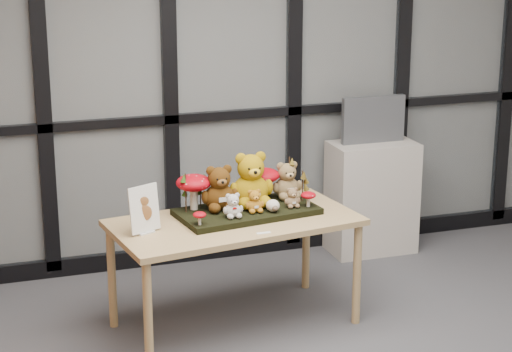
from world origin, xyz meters
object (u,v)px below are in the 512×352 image
object	(u,v)px
bear_pooh_yellow	(251,176)
bear_tan_back	(287,178)
bear_beige_small	(292,196)
plush_cream_hedgehog	(273,205)
sign_holder	(144,212)
diorama_tray	(247,212)
mushroom_back_left	(194,190)
display_table	(235,230)
monitor	(373,119)
bear_brown_medium	(219,185)
bear_small_yellow	(254,200)
mushroom_front_left	(200,218)
bear_white_bow	(233,204)
cabinet	(372,197)
mushroom_back_right	(264,182)
mushroom_front_right	(308,198)

from	to	relation	value
bear_pooh_yellow	bear_tan_back	world-z (taller)	bear_pooh_yellow
bear_beige_small	plush_cream_hedgehog	xyz separation A→B (m)	(-0.14, -0.05, -0.03)
sign_holder	diorama_tray	bearing A→B (deg)	-12.63
bear_pooh_yellow	mushroom_back_left	xyz separation A→B (m)	(-0.35, 0.02, -0.06)
display_table	bear_pooh_yellow	world-z (taller)	bear_pooh_yellow
monitor	bear_tan_back	bearing A→B (deg)	-141.94
bear_pooh_yellow	sign_holder	bearing A→B (deg)	-172.03
bear_brown_medium	bear_small_yellow	bearing A→B (deg)	-40.72
bear_pooh_yellow	mushroom_back_left	distance (m)	0.35
diorama_tray	bear_tan_back	size ratio (longest dim) A/B	3.26
plush_cream_hedgehog	mushroom_front_left	bearing A→B (deg)	-177.12
bear_white_bow	cabinet	world-z (taller)	bear_white_bow
display_table	bear_small_yellow	bearing A→B (deg)	-8.56
bear_tan_back	mushroom_back_right	xyz separation A→B (m)	(-0.14, 0.03, -0.02)
mushroom_back_left	monitor	size ratio (longest dim) A/B	0.49
bear_brown_medium	sign_holder	distance (m)	0.52
bear_pooh_yellow	sign_holder	xyz separation A→B (m)	(-0.69, -0.20, -0.09)
plush_cream_hedgehog	bear_small_yellow	bearing A→B (deg)	156.70
bear_small_yellow	monitor	world-z (taller)	monitor
display_table	bear_pooh_yellow	bearing A→B (deg)	35.46
display_table	mushroom_back_right	xyz separation A→B (m)	(0.26, 0.23, 0.21)
plush_cream_hedgehog	mushroom_front_left	distance (m)	0.48
bear_tan_back	diorama_tray	bearing A→B (deg)	-164.38
bear_small_yellow	bear_white_bow	bearing A→B (deg)	-169.08
bear_brown_medium	mushroom_back_right	size ratio (longest dim) A/B	1.41
bear_pooh_yellow	bear_brown_medium	size ratio (longest dim) A/B	1.21
mushroom_back_right	monitor	distance (m)	1.28
mushroom_front_right	bear_pooh_yellow	bearing A→B (deg)	155.39
display_table	bear_white_bow	world-z (taller)	bear_white_bow
display_table	bear_small_yellow	size ratio (longest dim) A/B	9.98
bear_small_yellow	bear_white_bow	world-z (taller)	bear_white_bow
display_table	mushroom_back_right	size ratio (longest dim) A/B	7.21
bear_brown_medium	bear_beige_small	world-z (taller)	bear_brown_medium
bear_brown_medium	plush_cream_hedgehog	distance (m)	0.34
bear_pooh_yellow	bear_small_yellow	xyz separation A→B (m)	(-0.02, -0.14, -0.10)
mushroom_back_left	cabinet	bearing A→B (deg)	26.02
mushroom_back_right	mushroom_back_left	bearing A→B (deg)	-171.40
bear_tan_back	mushroom_back_left	size ratio (longest dim) A/B	1.08
mushroom_back_left	cabinet	distance (m)	1.75
bear_white_bow	mushroom_front_left	distance (m)	0.23
plush_cream_hedgehog	monitor	world-z (taller)	monitor
mushroom_front_left	monitor	distance (m)	1.90
bear_tan_back	bear_small_yellow	bearing A→B (deg)	-152.16
bear_beige_small	mushroom_back_left	xyz separation A→B (m)	(-0.57, 0.15, 0.05)
cabinet	bear_beige_small	bearing A→B (deg)	-137.06
display_table	mushroom_front_right	size ratio (longest dim) A/B	14.99
bear_white_bow	monitor	distance (m)	1.68
bear_white_bow	plush_cream_hedgehog	world-z (taller)	bear_white_bow
diorama_tray	mushroom_front_right	distance (m)	0.38
diorama_tray	bear_pooh_yellow	distance (m)	0.22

